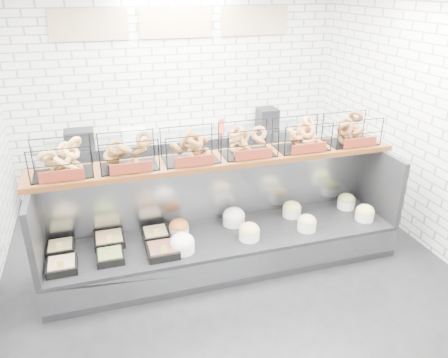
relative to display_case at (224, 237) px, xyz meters
name	(u,v)px	position (x,y,z in m)	size (l,w,h in m)	color
ground	(233,278)	(0.01, -0.34, -0.33)	(5.50, 5.50, 0.00)	black
room_shell	(217,84)	(0.01, 0.26, 1.73)	(5.02, 5.51, 3.01)	white
display_case	(224,237)	(0.00, 0.00, 0.00)	(4.00, 0.90, 1.20)	black
bagel_shelf	(220,145)	(0.01, 0.17, 1.07)	(4.10, 0.50, 0.40)	#48250F
prep_counter	(185,162)	(0.00, 2.08, 0.14)	(4.00, 0.60, 1.20)	#93969B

